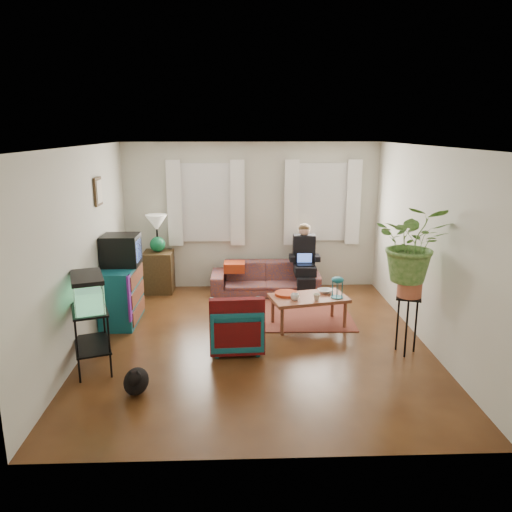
{
  "coord_description": "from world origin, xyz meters",
  "views": [
    {
      "loc": [
        -0.25,
        -6.3,
        2.8
      ],
      "look_at": [
        0.0,
        0.4,
        1.1
      ],
      "focal_mm": 35.0,
      "sensor_mm": 36.0,
      "label": 1
    }
  ],
  "objects_px": {
    "aquarium_stand": "(92,339)",
    "sofa": "(265,273)",
    "dresser": "(121,294)",
    "armchair": "(236,324)",
    "plant_stand": "(407,325)",
    "side_table": "(159,272)",
    "coffee_table": "(308,311)"
  },
  "relations": [
    {
      "from": "side_table",
      "to": "dresser",
      "type": "distance_m",
      "value": 1.47
    },
    {
      "from": "sofa",
      "to": "dresser",
      "type": "bearing_deg",
      "value": -149.52
    },
    {
      "from": "coffee_table",
      "to": "side_table",
      "type": "bearing_deg",
      "value": 132.43
    },
    {
      "from": "sofa",
      "to": "armchair",
      "type": "relative_size",
      "value": 2.72
    },
    {
      "from": "sofa",
      "to": "side_table",
      "type": "xyz_separation_m",
      "value": [
        -1.88,
        0.19,
        -0.0
      ]
    },
    {
      "from": "sofa",
      "to": "aquarium_stand",
      "type": "bearing_deg",
      "value": -127.63
    },
    {
      "from": "plant_stand",
      "to": "side_table",
      "type": "bearing_deg",
      "value": 143.08
    },
    {
      "from": "side_table",
      "to": "sofa",
      "type": "bearing_deg",
      "value": -5.66
    },
    {
      "from": "plant_stand",
      "to": "sofa",
      "type": "bearing_deg",
      "value": 123.95
    },
    {
      "from": "side_table",
      "to": "aquarium_stand",
      "type": "xyz_separation_m",
      "value": [
        -0.35,
        -2.96,
        0.02
      ]
    },
    {
      "from": "armchair",
      "to": "coffee_table",
      "type": "bearing_deg",
      "value": -147.71
    },
    {
      "from": "side_table",
      "to": "plant_stand",
      "type": "xyz_separation_m",
      "value": [
        3.54,
        -2.66,
        0.02
      ]
    },
    {
      "from": "sofa",
      "to": "armchair",
      "type": "xyz_separation_m",
      "value": [
        -0.51,
        -2.25,
        -0.02
      ]
    },
    {
      "from": "sofa",
      "to": "side_table",
      "type": "distance_m",
      "value": 1.89
    },
    {
      "from": "armchair",
      "to": "plant_stand",
      "type": "xyz_separation_m",
      "value": [
        2.17,
        -0.22,
        0.04
      ]
    },
    {
      "from": "aquarium_stand",
      "to": "sofa",
      "type": "bearing_deg",
      "value": 31.76
    },
    {
      "from": "dresser",
      "to": "armchair",
      "type": "xyz_separation_m",
      "value": [
        1.71,
        -1.01,
        -0.08
      ]
    },
    {
      "from": "aquarium_stand",
      "to": "side_table",
      "type": "bearing_deg",
      "value": 63.79
    },
    {
      "from": "dresser",
      "to": "aquarium_stand",
      "type": "height_order",
      "value": "dresser"
    },
    {
      "from": "sofa",
      "to": "dresser",
      "type": "height_order",
      "value": "dresser"
    },
    {
      "from": "sofa",
      "to": "aquarium_stand",
      "type": "relative_size",
      "value": 2.41
    },
    {
      "from": "aquarium_stand",
      "to": "armchair",
      "type": "xyz_separation_m",
      "value": [
        1.72,
        0.52,
        -0.04
      ]
    },
    {
      "from": "sofa",
      "to": "side_table",
      "type": "bearing_deg",
      "value": 175.48
    },
    {
      "from": "sofa",
      "to": "coffee_table",
      "type": "xyz_separation_m",
      "value": [
        0.55,
        -1.51,
        -0.14
      ]
    },
    {
      "from": "sofa",
      "to": "coffee_table",
      "type": "height_order",
      "value": "sofa"
    },
    {
      "from": "sofa",
      "to": "armchair",
      "type": "height_order",
      "value": "sofa"
    },
    {
      "from": "plant_stand",
      "to": "coffee_table",
      "type": "bearing_deg",
      "value": 139.33
    },
    {
      "from": "sofa",
      "to": "plant_stand",
      "type": "distance_m",
      "value": 2.99
    },
    {
      "from": "aquarium_stand",
      "to": "armchair",
      "type": "relative_size",
      "value": 1.13
    },
    {
      "from": "sofa",
      "to": "coffee_table",
      "type": "distance_m",
      "value": 1.62
    },
    {
      "from": "dresser",
      "to": "coffee_table",
      "type": "height_order",
      "value": "dresser"
    },
    {
      "from": "armchair",
      "to": "aquarium_stand",
      "type": "bearing_deg",
      "value": 13.95
    }
  ]
}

